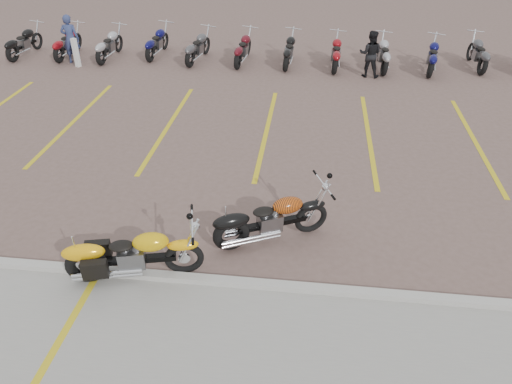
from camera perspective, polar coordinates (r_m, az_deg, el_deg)
ground at (r=10.04m, az=-1.10°, el=-2.79°), size 100.00×100.00×0.00m
curb at (r=8.47m, az=-2.96°, el=-10.25°), size 60.00×0.18×0.12m
parking_stripes at (r=13.48m, az=1.22°, el=7.03°), size 38.00×5.50×0.01m
yellow_cruiser at (r=8.59m, az=-14.04°, el=-7.06°), size 2.25×0.68×0.94m
flame_cruiser at (r=9.13m, az=1.43°, el=-3.33°), size 2.08×1.09×0.92m
person_a at (r=19.72m, az=-20.44°, el=16.06°), size 0.67×0.48×1.71m
person_b at (r=17.61m, az=12.93°, el=15.12°), size 0.84×0.70×1.53m
bollard at (r=19.33m, az=-19.89°, el=14.75°), size 0.19×0.19×1.00m
bg_bike_row at (r=18.70m, az=1.08°, el=16.21°), size 18.95×2.05×1.10m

